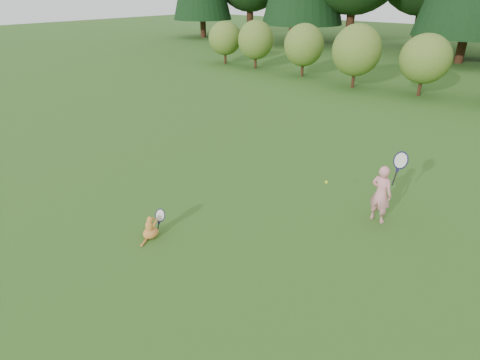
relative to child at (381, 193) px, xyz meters
The scene contains 5 objects.
ground 3.37m from the child, 137.81° to the right, with size 100.00×100.00×0.00m, color #1D4E16.
shrub_row 11.08m from the child, 102.87° to the left, with size 28.00×3.00×2.80m, color #416820, non-canonical shape.
child is the anchor object (origin of this frame).
cat 4.31m from the child, 132.59° to the right, with size 0.31×0.62×0.57m.
tennis_ball 1.03m from the child, 152.02° to the right, with size 0.06×0.06×0.06m.
Camera 1 is at (4.68, -4.58, 4.07)m, focal length 30.00 mm.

